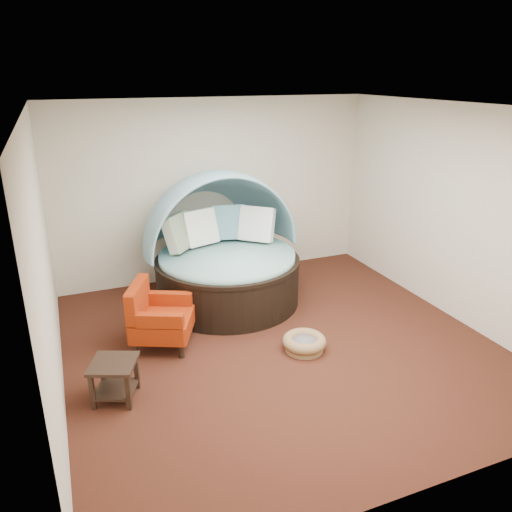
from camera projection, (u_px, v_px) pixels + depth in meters
name	position (u px, v px, depth m)	size (l,w,h in m)	color
floor	(280.00, 344.00, 6.13)	(5.00, 5.00, 0.00)	#401C12
wall_back	(215.00, 190.00, 7.81)	(5.00, 5.00, 0.00)	beige
wall_front	(433.00, 339.00, 3.47)	(5.00, 5.00, 0.00)	beige
wall_left	(44.00, 267.00, 4.76)	(5.00, 5.00, 0.00)	beige
wall_right	(455.00, 214.00, 6.52)	(5.00, 5.00, 0.00)	beige
ceiling	(284.00, 108.00, 5.15)	(5.00, 5.00, 0.00)	white
canopy_daybed	(224.00, 242.00, 7.08)	(2.27, 2.14, 1.88)	black
pet_basket	(304.00, 343.00, 5.98)	(0.68, 0.68, 0.18)	brown
red_armchair	(158.00, 317.00, 5.99)	(0.92, 0.92, 0.81)	black
side_table	(114.00, 375.00, 5.03)	(0.58, 0.58, 0.42)	black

